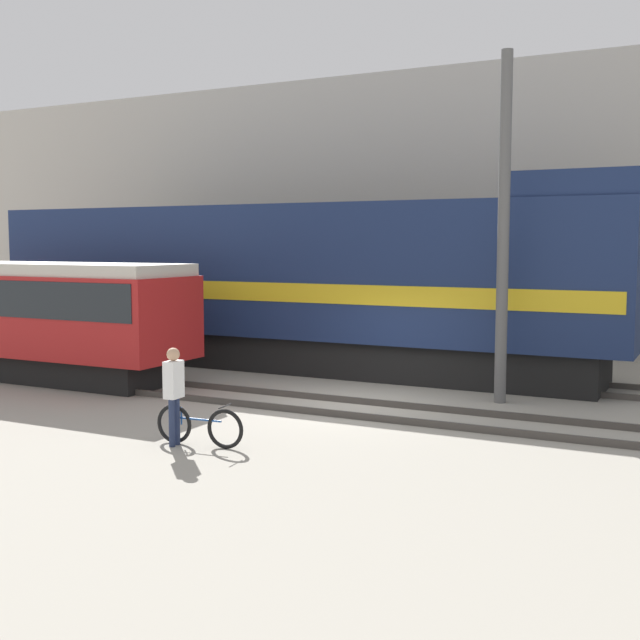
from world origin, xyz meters
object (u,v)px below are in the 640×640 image
(bicycle, at_px, (199,426))
(utility_pole_left, at_px, (503,230))
(freight_locomotive, at_px, (293,283))
(streetcar, at_px, (30,312))
(person, at_px, (174,386))

(bicycle, height_order, utility_pole_left, utility_pole_left)
(freight_locomotive, distance_m, streetcar, 7.13)
(person, height_order, utility_pole_left, utility_pole_left)
(freight_locomotive, bearing_deg, person, -74.43)
(freight_locomotive, distance_m, bicycle, 9.22)
(utility_pole_left, bearing_deg, freight_locomotive, 160.63)
(bicycle, distance_m, person, 0.83)
(streetcar, height_order, utility_pole_left, utility_pole_left)
(streetcar, bearing_deg, bicycle, -25.48)
(streetcar, bearing_deg, utility_pole_left, 10.91)
(streetcar, relative_size, person, 5.39)
(freight_locomotive, relative_size, utility_pole_left, 2.44)
(bicycle, bearing_deg, freight_locomotive, 108.36)
(streetcar, bearing_deg, freight_locomotive, 40.50)
(streetcar, xyz_separation_m, utility_pole_left, (11.95, 2.30, 2.11))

